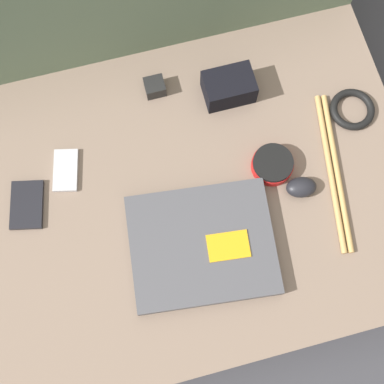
{
  "coord_description": "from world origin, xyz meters",
  "views": [
    {
      "loc": [
        -0.08,
        -0.32,
        1.3
      ],
      "look_at": [
        0.0,
        0.0,
        0.15
      ],
      "focal_mm": 50.0,
      "sensor_mm": 36.0,
      "label": 1
    }
  ],
  "objects_px": {
    "phone_black": "(66,170)",
    "charger_brick": "(155,87)",
    "laptop": "(202,245)",
    "speaker_puck": "(272,164)",
    "computer_mouse": "(301,187)",
    "camera_pouch": "(229,87)",
    "phone_silver": "(27,205)"
  },
  "relations": [
    {
      "from": "laptop",
      "to": "camera_pouch",
      "type": "relative_size",
      "value": 2.9
    },
    {
      "from": "phone_silver",
      "to": "charger_brick",
      "type": "xyz_separation_m",
      "value": [
        0.35,
        0.21,
        0.01
      ]
    },
    {
      "from": "laptop",
      "to": "camera_pouch",
      "type": "bearing_deg",
      "value": 71.97
    },
    {
      "from": "speaker_puck",
      "to": "laptop",
      "type": "bearing_deg",
      "value": -145.63
    },
    {
      "from": "computer_mouse",
      "to": "speaker_puck",
      "type": "xyz_separation_m",
      "value": [
        -0.05,
        0.07,
        -0.0
      ]
    },
    {
      "from": "speaker_puck",
      "to": "phone_silver",
      "type": "xyz_separation_m",
      "value": [
        -0.56,
        0.05,
        -0.01
      ]
    },
    {
      "from": "laptop",
      "to": "camera_pouch",
      "type": "distance_m",
      "value": 0.38
    },
    {
      "from": "computer_mouse",
      "to": "charger_brick",
      "type": "height_order",
      "value": "same"
    },
    {
      "from": "computer_mouse",
      "to": "speaker_puck",
      "type": "bearing_deg",
      "value": 132.68
    },
    {
      "from": "phone_silver",
      "to": "camera_pouch",
      "type": "distance_m",
      "value": 0.54
    },
    {
      "from": "computer_mouse",
      "to": "camera_pouch",
      "type": "xyz_separation_m",
      "value": [
        -0.09,
        0.27,
        0.01
      ]
    },
    {
      "from": "phone_silver",
      "to": "charger_brick",
      "type": "distance_m",
      "value": 0.4
    },
    {
      "from": "phone_silver",
      "to": "phone_black",
      "type": "xyz_separation_m",
      "value": [
        0.1,
        0.06,
        -0.0
      ]
    },
    {
      "from": "computer_mouse",
      "to": "speaker_puck",
      "type": "relative_size",
      "value": 0.79
    },
    {
      "from": "phone_silver",
      "to": "phone_black",
      "type": "distance_m",
      "value": 0.12
    },
    {
      "from": "laptop",
      "to": "computer_mouse",
      "type": "height_order",
      "value": "computer_mouse"
    },
    {
      "from": "speaker_puck",
      "to": "phone_silver",
      "type": "relative_size",
      "value": 0.77
    },
    {
      "from": "phone_black",
      "to": "camera_pouch",
      "type": "distance_m",
      "value": 0.43
    },
    {
      "from": "laptop",
      "to": "phone_silver",
      "type": "distance_m",
      "value": 0.41
    },
    {
      "from": "computer_mouse",
      "to": "charger_brick",
      "type": "distance_m",
      "value": 0.42
    },
    {
      "from": "phone_black",
      "to": "computer_mouse",
      "type": "bearing_deg",
      "value": -6.43
    },
    {
      "from": "computer_mouse",
      "to": "laptop",
      "type": "bearing_deg",
      "value": -155.63
    },
    {
      "from": "phone_black",
      "to": "charger_brick",
      "type": "distance_m",
      "value": 0.29
    },
    {
      "from": "phone_black",
      "to": "laptop",
      "type": "bearing_deg",
      "value": -31.04
    },
    {
      "from": "phone_black",
      "to": "charger_brick",
      "type": "height_order",
      "value": "charger_brick"
    },
    {
      "from": "phone_black",
      "to": "charger_brick",
      "type": "xyz_separation_m",
      "value": [
        0.25,
        0.15,
        0.01
      ]
    },
    {
      "from": "computer_mouse",
      "to": "phone_black",
      "type": "xyz_separation_m",
      "value": [
        -0.51,
        0.18,
        -0.01
      ]
    },
    {
      "from": "laptop",
      "to": "charger_brick",
      "type": "relative_size",
      "value": 7.23
    },
    {
      "from": "camera_pouch",
      "to": "charger_brick",
      "type": "distance_m",
      "value": 0.18
    },
    {
      "from": "phone_silver",
      "to": "phone_black",
      "type": "height_order",
      "value": "phone_silver"
    },
    {
      "from": "laptop",
      "to": "computer_mouse",
      "type": "relative_size",
      "value": 4.49
    },
    {
      "from": "phone_black",
      "to": "charger_brick",
      "type": "bearing_deg",
      "value": 43.82
    }
  ]
}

